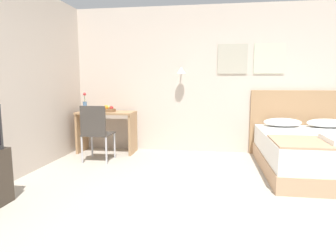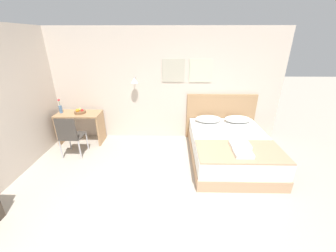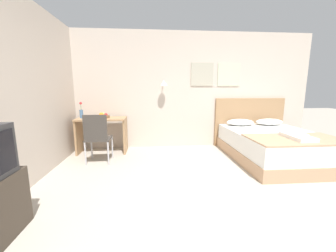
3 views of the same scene
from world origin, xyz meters
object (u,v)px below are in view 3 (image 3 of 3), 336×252
(folded_towel_mid_bed, at_px, (304,139))
(desk, at_px, (102,129))
(folded_towel_near_foot, at_px, (293,135))
(pillow_left, at_px, (240,122))
(throw_blanket, at_px, (297,139))
(pillow_right, at_px, (269,122))
(headboard, at_px, (249,122))
(desk_chair, at_px, (97,135))
(bed, at_px, (274,146))
(flower_vase, at_px, (81,112))
(fruit_bowl, at_px, (103,116))

(folded_towel_mid_bed, bearing_deg, desk, 156.35)
(folded_towel_near_foot, bearing_deg, pillow_left, 107.07)
(pillow_left, xyz_separation_m, throw_blanket, (0.35, -1.40, -0.06))
(pillow_right, bearing_deg, headboard, 141.65)
(throw_blanket, bearing_deg, desk_chair, 168.88)
(bed, xyz_separation_m, desk_chair, (-3.37, 0.06, 0.27))
(throw_blanket, distance_m, flower_vase, 4.10)
(headboard, height_order, folded_towel_near_foot, headboard)
(pillow_left, distance_m, pillow_right, 0.70)
(flower_vase, bearing_deg, desk, -0.73)
(folded_towel_near_foot, relative_size, folded_towel_mid_bed, 1.16)
(pillow_left, bearing_deg, fruit_bowl, -179.09)
(folded_towel_mid_bed, relative_size, desk, 0.30)
(headboard, distance_m, desk_chair, 3.52)
(pillow_left, height_order, throw_blanket, pillow_left)
(throw_blanket, distance_m, fruit_bowl, 3.67)
(pillow_left, relative_size, flower_vase, 1.80)
(flower_vase, bearing_deg, folded_towel_near_foot, -17.41)
(headboard, height_order, flower_vase, headboard)
(desk, bearing_deg, headboard, 5.30)
(pillow_left, bearing_deg, flower_vase, -179.39)
(headboard, relative_size, throw_blanket, 1.11)
(headboard, xyz_separation_m, pillow_right, (0.35, -0.28, 0.04))
(pillow_right, distance_m, flower_vase, 4.21)
(desk, distance_m, fruit_bowl, 0.29)
(throw_blanket, relative_size, fruit_bowl, 5.86)
(headboard, bearing_deg, pillow_right, -38.35)
(pillow_right, height_order, flower_vase, flower_vase)
(folded_towel_near_foot, height_order, fruit_bowl, fruit_bowl)
(folded_towel_mid_bed, distance_m, fruit_bowl, 3.72)
(fruit_bowl, xyz_separation_m, flower_vase, (-0.45, 0.01, 0.09))
(pillow_left, height_order, desk_chair, desk_chair)
(pillow_right, bearing_deg, pillow_left, 180.00)
(bed, height_order, throw_blanket, throw_blanket)
(folded_towel_near_foot, relative_size, fruit_bowl, 1.35)
(pillow_left, bearing_deg, desk, -179.21)
(folded_towel_near_foot, relative_size, desk_chair, 0.38)
(bed, relative_size, pillow_right, 3.37)
(pillow_right, relative_size, fruit_bowl, 2.37)
(pillow_right, distance_m, folded_towel_near_foot, 1.30)
(folded_towel_mid_bed, bearing_deg, desk_chair, 166.51)
(bed, bearing_deg, headboard, 90.00)
(bed, bearing_deg, fruit_bowl, 167.58)
(desk_chair, xyz_separation_m, flower_vase, (-0.48, 0.70, 0.35))
(headboard, bearing_deg, throw_blanket, -90.00)
(bed, height_order, folded_towel_mid_bed, folded_towel_mid_bed)
(bed, xyz_separation_m, headboard, (-0.00, 1.07, 0.30))
(desk, bearing_deg, pillow_right, 0.65)
(bed, xyz_separation_m, folded_towel_near_foot, (0.04, -0.46, 0.33))
(pillow_left, xyz_separation_m, desk_chair, (-3.02, -0.74, -0.08))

